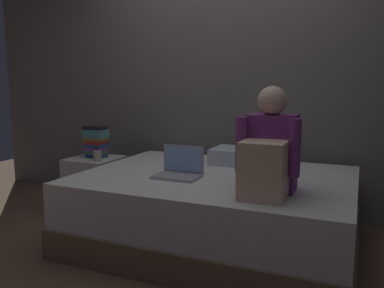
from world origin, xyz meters
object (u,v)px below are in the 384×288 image
at_px(pillow, 246,157).
at_px(mug, 98,156).
at_px(laptop, 179,169).
at_px(book_stack, 96,141).
at_px(bed, 216,209).
at_px(nightstand, 95,185).
at_px(person_sitting, 269,153).

xyz_separation_m(pillow, mug, (-1.27, -0.32, -0.04)).
bearing_deg(laptop, pillow, 62.88).
relative_size(pillow, book_stack, 1.90).
bearing_deg(mug, bed, -6.28).
bearing_deg(book_stack, mug, -49.20).
xyz_separation_m(bed, nightstand, (-1.30, 0.25, -0.00)).
height_order(laptop, book_stack, book_stack).
distance_m(bed, pillow, 0.57).
distance_m(book_stack, mug, 0.22).
bearing_deg(book_stack, laptop, -22.68).
distance_m(laptop, book_stack, 1.17).
distance_m(person_sitting, laptop, 0.73).
bearing_deg(mug, laptop, -17.78).
xyz_separation_m(nightstand, book_stack, (0.00, 0.02, 0.41)).
distance_m(bed, nightstand, 1.32).
relative_size(nightstand, book_stack, 1.77).
bearing_deg(bed, laptop, -141.04).
xyz_separation_m(person_sitting, pillow, (-0.36, 0.81, -0.19)).
xyz_separation_m(person_sitting, book_stack, (-1.76, 0.63, -0.11)).
distance_m(nightstand, pillow, 1.46).
height_order(pillow, mug, pillow).
height_order(book_stack, mug, book_stack).
bearing_deg(person_sitting, pillow, 114.30).
bearing_deg(mug, nightstand, 137.31).
relative_size(person_sitting, book_stack, 2.23).
relative_size(person_sitting, pillow, 1.17).
xyz_separation_m(nightstand, mug, (0.13, -0.12, 0.31)).
bearing_deg(person_sitting, book_stack, 160.34).
distance_m(pillow, book_stack, 1.41).
distance_m(laptop, pillow, 0.70).
bearing_deg(laptop, book_stack, 157.32).
relative_size(bed, person_sitting, 3.05).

